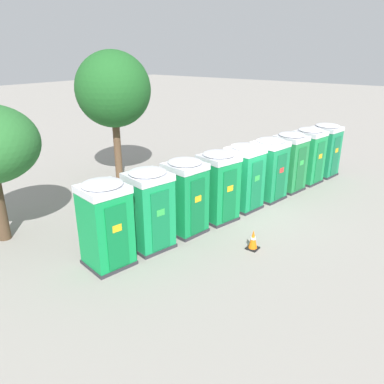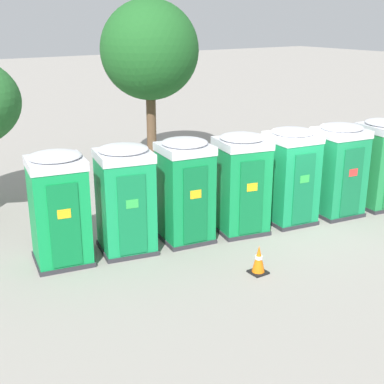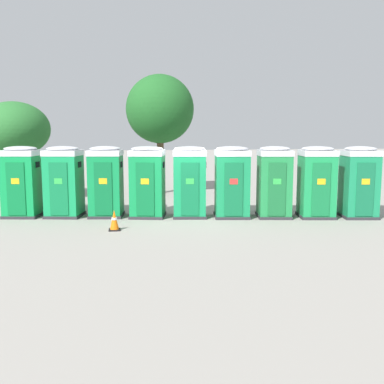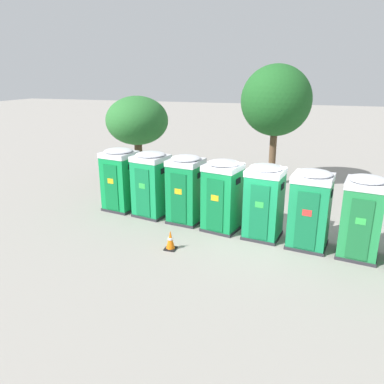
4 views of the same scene
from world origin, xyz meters
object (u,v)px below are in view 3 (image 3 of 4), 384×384
at_px(portapotty_4, 190,181).
at_px(portapotty_6, 274,182).
at_px(street_tree_1, 160,109).
at_px(portapotty_3, 148,181).
at_px(portapotty_8, 359,182).
at_px(portapotty_5, 232,182).
at_px(portapotty_7, 317,182).
at_px(portapotty_1, 64,181).
at_px(street_tree_0, 14,130).
at_px(portapotty_2, 106,181).
at_px(traffic_cone, 114,221).
at_px(portapotty_0, 22,181).

relative_size(portapotty_4, portapotty_6, 1.00).
xyz_separation_m(portapotty_6, street_tree_1, (-3.42, 7.08, 2.85)).
height_order(portapotty_3, portapotty_8, same).
height_order(portapotty_5, portapotty_7, same).
distance_m(portapotty_3, portapotty_7, 6.03).
distance_m(portapotty_1, portapotty_6, 7.54).
distance_m(portapotty_8, street_tree_0, 14.34).
bearing_deg(portapotty_1, portapotty_4, -9.77).
xyz_separation_m(portapotty_2, portapotty_5, (4.44, -0.84, -0.00)).
distance_m(portapotty_5, portapotty_8, 4.52).
bearing_deg(portapotty_2, portapotty_8, -10.18).
xyz_separation_m(portapotty_4, street_tree_1, (-0.45, 6.55, 2.85)).
distance_m(portapotty_1, portapotty_7, 9.04).
distance_m(portapotty_4, traffic_cone, 3.40).
distance_m(portapotty_1, portapotty_4, 4.52).
bearing_deg(portapotty_0, portapotty_5, -10.03).
relative_size(portapotty_3, portapotty_5, 1.00).
distance_m(portapotty_2, portapotty_3, 1.51).
distance_m(portapotty_7, street_tree_0, 12.91).
relative_size(portapotty_2, portapotty_7, 1.00).
xyz_separation_m(portapotty_3, portapotty_6, (4.46, -0.75, 0.00)).
relative_size(portapotty_8, street_tree_0, 0.58).
distance_m(portapotty_5, portapotty_6, 1.51).
distance_m(portapotty_7, portapotty_8, 1.51).
height_order(portapotty_3, street_tree_0, street_tree_0).
xyz_separation_m(portapotty_8, traffic_cone, (-8.60, -0.82, -0.97)).
bearing_deg(portapotty_7, portapotty_6, 169.58).
bearing_deg(portapotty_0, portapotty_4, -9.69).
bearing_deg(portapotty_0, traffic_cone, -41.47).
distance_m(portapotty_0, portapotty_6, 9.04).
relative_size(portapotty_4, street_tree_0, 0.58).
xyz_separation_m(street_tree_0, street_tree_1, (6.52, 1.63, 1.00)).
xyz_separation_m(portapotty_0, street_tree_0, (-1.03, 3.90, 1.85)).
bearing_deg(street_tree_0, street_tree_1, 14.02).
relative_size(portapotty_6, street_tree_0, 0.58).
bearing_deg(traffic_cone, street_tree_1, 75.27).
relative_size(portapotty_5, street_tree_0, 0.58).
relative_size(portapotty_3, portapotty_4, 1.00).
xyz_separation_m(portapotty_4, portapotty_8, (5.93, -1.06, 0.00)).
bearing_deg(traffic_cone, portapotty_2, 97.03).
height_order(portapotty_2, street_tree_1, street_tree_1).
bearing_deg(traffic_cone, portapotty_3, 60.74).
distance_m(portapotty_2, portapotty_6, 6.03).
height_order(portapotty_0, portapotty_7, same).
bearing_deg(street_tree_1, traffic_cone, -104.73).
xyz_separation_m(portapotty_3, street_tree_0, (-5.48, 4.70, 1.85)).
bearing_deg(portapotty_8, portapotty_4, 169.88).
bearing_deg(portapotty_8, traffic_cone, -174.55).
bearing_deg(portapotty_4, street_tree_0, 144.80).
bearing_deg(portapotty_0, street_tree_0, 104.77).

